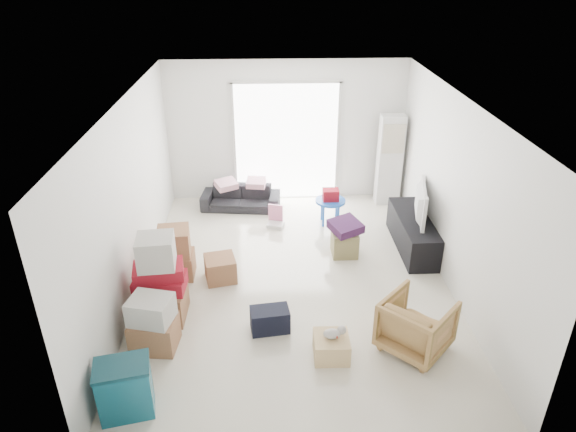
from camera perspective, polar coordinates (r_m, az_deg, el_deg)
The scene contains 21 objects.
room_shell at distance 7.09m, azimuth 0.76°, elevation 1.92°, with size 4.98×6.48×3.18m.
sliding_door at distance 9.89m, azimuth -0.19°, elevation 8.71°, with size 2.10×0.04×2.33m.
ac_tower at distance 9.97m, azimuth 11.22°, elevation 6.09°, with size 0.45×0.30×1.75m, color silver.
tv_console at distance 8.70m, azimuth 13.67°, elevation -1.82°, with size 0.49×1.63×0.54m, color black.
television at distance 8.54m, azimuth 13.91°, elevation 0.16°, with size 0.99×0.57×0.13m, color black.
sofa at distance 9.81m, azimuth -5.29°, elevation 2.42°, with size 1.47×0.43×0.58m, color #242428.
pillow_left at distance 9.64m, azimuth -6.92°, elevation 4.15°, with size 0.39×0.31×0.12m, color #F5B3C3.
pillow_right at distance 9.67m, azimuth -3.58°, elevation 4.33°, with size 0.31×0.25×0.11m, color #F5B3C3.
armchair at distance 6.53m, azimuth 14.11°, elevation -11.41°, with size 0.75×0.70×0.77m, color tan.
storage_bins at distance 5.90m, azimuth -17.65°, elevation -17.78°, with size 0.63×0.50×0.64m.
box_stack_a at distance 6.59m, azimuth -14.76°, elevation -11.55°, with size 0.58×0.51×0.72m.
box_stack_b at distance 6.96m, azimuth -14.02°, elevation -7.27°, with size 0.69×0.61×1.22m.
box_stack_c at distance 7.84m, azimuth -12.43°, elevation -4.11°, with size 0.53×0.50×0.79m.
loose_box at distance 7.76m, azimuth -7.52°, elevation -5.80°, with size 0.44×0.44×0.36m, color #986444.
duffel_bag at distance 6.76m, azimuth -2.02°, elevation -11.44°, with size 0.49×0.30×0.32m, color black.
ottoman at distance 8.34m, azimuth 6.30°, elevation -3.02°, with size 0.40×0.40×0.40m, color olive.
blanket at distance 8.21m, azimuth 6.39°, elevation -1.37°, with size 0.45×0.45×0.14m, color #3B1B43.
kids_table at distance 9.16m, azimuth 4.74°, elevation 1.87°, with size 0.54×0.54×0.66m.
toy_walker at distance 9.21m, azimuth -1.37°, elevation -0.46°, with size 0.34×0.32×0.38m.
wood_crate at distance 6.41m, azimuth 4.83°, elevation -14.27°, with size 0.42×0.42×0.28m, color #D5B17B.
plush_bunny at distance 6.28m, azimuth 5.19°, elevation -12.80°, with size 0.28×0.16×0.14m.
Camera 1 is at (-0.37, -6.40, 4.37)m, focal length 32.00 mm.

